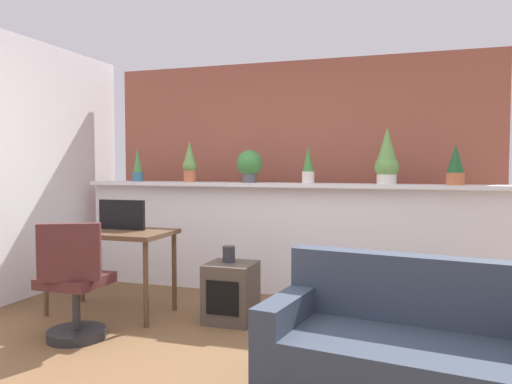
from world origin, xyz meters
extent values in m
plane|color=brown|center=(0.00, 0.00, 0.00)|extent=(12.00, 12.00, 0.00)
cube|color=white|center=(0.00, 2.00, 0.55)|extent=(4.38, 0.16, 1.11)
cube|color=white|center=(0.00, 1.96, 1.13)|extent=(4.38, 0.29, 0.04)
cube|color=#9E5442|center=(0.00, 2.60, 1.25)|extent=(4.38, 0.10, 2.50)
cylinder|color=#386B84|center=(-1.67, 1.98, 1.20)|extent=(0.13, 0.13, 0.10)
cone|color=#4C9347|center=(-1.67, 1.98, 1.39)|extent=(0.10, 0.10, 0.28)
cylinder|color=#C66B42|center=(-1.00, 1.92, 1.21)|extent=(0.13, 0.13, 0.13)
sphere|color=#669E4C|center=(-1.00, 1.92, 1.32)|extent=(0.15, 0.15, 0.15)
cone|color=#669E4C|center=(-1.00, 1.92, 1.47)|extent=(0.13, 0.13, 0.23)
cylinder|color=#4C4C51|center=(-0.34, 1.97, 1.20)|extent=(0.15, 0.15, 0.10)
sphere|color=#3D843D|center=(-0.34, 1.97, 1.35)|extent=(0.27, 0.27, 0.27)
cylinder|color=silver|center=(0.28, 1.96, 1.21)|extent=(0.12, 0.12, 0.12)
cone|color=#3D843D|center=(0.28, 1.96, 1.39)|extent=(0.11, 0.11, 0.25)
cylinder|color=silver|center=(1.04, 1.99, 1.20)|extent=(0.19, 0.19, 0.09)
sphere|color=#669E4C|center=(1.04, 1.99, 1.31)|extent=(0.23, 0.23, 0.23)
cone|color=#669E4C|center=(1.04, 1.99, 1.52)|extent=(0.20, 0.20, 0.33)
cylinder|color=#C66B42|center=(1.65, 1.92, 1.21)|extent=(0.16, 0.16, 0.11)
cone|color=#235B2D|center=(1.65, 1.92, 1.39)|extent=(0.15, 0.15, 0.26)
cylinder|color=brown|center=(-1.78, 0.61, 0.35)|extent=(0.04, 0.04, 0.71)
cylinder|color=brown|center=(-0.78, 0.61, 0.35)|extent=(0.04, 0.04, 0.71)
cylinder|color=brown|center=(-1.78, 1.11, 0.35)|extent=(0.04, 0.04, 0.71)
cylinder|color=brown|center=(-0.78, 1.11, 0.35)|extent=(0.04, 0.04, 0.71)
cube|color=brown|center=(-1.28, 0.86, 0.73)|extent=(1.10, 0.60, 0.04)
cube|color=black|center=(-1.21, 0.94, 0.88)|extent=(0.45, 0.04, 0.27)
cylinder|color=#262628|center=(-1.16, 0.22, 0.04)|extent=(0.44, 0.44, 0.07)
cylinder|color=#333333|center=(-1.16, 0.22, 0.24)|extent=(0.06, 0.06, 0.34)
cube|color=#4C2323|center=(-1.16, 0.22, 0.45)|extent=(0.44, 0.44, 0.08)
cube|color=#4C2323|center=(-1.07, 0.05, 0.70)|extent=(0.43, 0.26, 0.42)
cube|color=#4C4238|center=(-0.17, 0.98, 0.25)|extent=(0.40, 0.40, 0.50)
cube|color=black|center=(-0.17, 0.79, 0.25)|extent=(0.28, 0.04, 0.28)
cylinder|color=#2D2D33|center=(-0.21, 1.02, 0.57)|extent=(0.11, 0.11, 0.14)
cube|color=#333D4C|center=(1.29, -0.19, 0.20)|extent=(1.66, 0.99, 0.40)
cube|color=#333D4C|center=(1.34, 0.11, 0.60)|extent=(1.57, 0.39, 0.40)
cube|color=#333D4C|center=(0.60, -0.08, 0.48)|extent=(0.27, 0.78, 0.16)
camera|label=1|loc=(1.30, -2.92, 1.33)|focal=34.79mm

